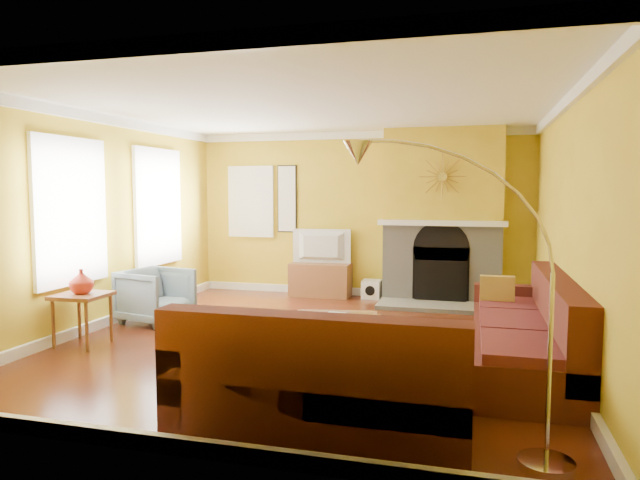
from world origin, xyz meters
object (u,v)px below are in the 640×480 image
(media_console, at_px, (321,280))
(side_table, at_px, (83,319))
(arc_lamp, at_px, (458,303))
(armchair, at_px, (156,296))
(coffee_table, at_px, (335,335))
(sectional_sofa, at_px, (404,326))

(media_console, bearing_deg, side_table, -116.57)
(arc_lamp, bearing_deg, side_table, 157.69)
(media_console, distance_m, armchair, 2.89)
(coffee_table, height_order, armchair, armchair)
(sectional_sofa, relative_size, media_console, 3.74)
(coffee_table, bearing_deg, arc_lamp, -58.61)
(media_console, xyz_separation_m, arc_lamp, (2.34, -5.30, 0.76))
(sectional_sofa, relative_size, arc_lamp, 1.80)
(side_table, distance_m, arc_lamp, 4.54)
(armchair, distance_m, side_table, 1.22)
(media_console, relative_size, side_table, 1.68)
(media_console, distance_m, arc_lamp, 5.84)
(armchair, distance_m, arc_lamp, 4.94)
(coffee_table, relative_size, arc_lamp, 0.45)
(armchair, height_order, side_table, armchair)
(sectional_sofa, height_order, armchair, sectional_sofa)
(side_table, bearing_deg, sectional_sofa, -0.00)
(side_table, xyz_separation_m, arc_lamp, (4.14, -1.70, 0.73))
(sectional_sofa, height_order, media_console, sectional_sofa)
(coffee_table, relative_size, armchair, 1.17)
(coffee_table, distance_m, media_console, 3.26)
(coffee_table, xyz_separation_m, armchair, (-2.60, 0.70, 0.18))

